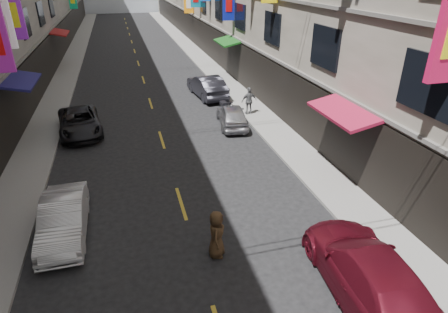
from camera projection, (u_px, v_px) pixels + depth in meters
sidewalk_left at (69, 67)px, 33.12m from camera, size 2.00×90.00×0.12m
sidewalk_right at (202, 59)px, 35.96m from camera, size 2.00×90.00×0.12m
street_awnings at (128, 74)px, 19.13m from camera, size 13.99×35.20×0.41m
lane_markings at (141, 71)px, 31.98m from camera, size 0.12×80.20×0.01m
scooter_far_right at (225, 110)px, 21.79m from camera, size 0.52×1.80×1.14m
car_left_mid at (63, 219)px, 11.96m from camera, size 1.33×3.77×1.24m
car_left_far at (80, 122)px, 19.56m from camera, size 2.57×4.63×1.23m
car_right_near at (368, 273)px, 9.68m from camera, size 2.50×5.22×1.47m
car_right_mid at (232, 115)px, 20.49m from camera, size 1.91×3.77×1.23m
car_right_far at (207, 86)px, 25.19m from camera, size 2.06×4.59×1.46m
pedestrian_rfar at (249, 101)px, 21.77m from camera, size 0.97×0.59×1.59m
pedestrian_crossing at (217, 234)px, 11.03m from camera, size 0.74×0.88×1.54m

